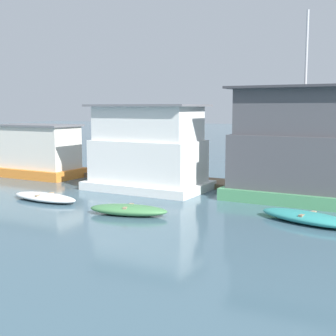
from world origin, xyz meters
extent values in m
plane|color=#426070|center=(0.00, 0.00, 0.00)|extent=(200.00, 200.00, 0.00)
cube|color=brown|center=(0.00, 2.60, 0.15)|extent=(33.80, 2.19, 0.30)
cube|color=orange|center=(-10.86, 0.45, 0.30)|extent=(6.20, 3.22, 0.60)
cube|color=silver|center=(-10.86, 0.45, 1.99)|extent=(5.56, 2.58, 2.77)
cube|color=slate|center=(-10.86, 0.45, 3.43)|extent=(5.86, 2.88, 0.12)
cube|color=white|center=(-1.67, -0.29, 0.23)|extent=(6.62, 4.17, 0.46)
cube|color=white|center=(-1.67, -0.29, 1.63)|extent=(5.92, 3.48, 2.33)
cube|color=white|center=(-1.67, -0.29, 3.72)|extent=(5.53, 3.09, 1.86)
cube|color=slate|center=(-1.67, -0.29, 4.72)|extent=(6.22, 3.78, 0.12)
cube|color=#4C9360|center=(6.71, 0.35, 0.30)|extent=(7.43, 3.42, 0.60)
cube|color=#4C4C51|center=(6.71, 0.35, 1.93)|extent=(6.83, 2.82, 2.66)
cube|color=#4C4C51|center=(6.71, 0.35, 4.39)|extent=(6.36, 2.35, 2.26)
cube|color=#38383D|center=(6.71, 0.35, 5.58)|extent=(7.13, 3.12, 0.12)
cylinder|color=#B2B2B7|center=(6.76, 0.35, 7.40)|extent=(0.12, 0.12, 3.51)
ellipsoid|color=white|center=(-4.45, -5.64, 0.19)|extent=(4.08, 1.61, 0.37)
cube|color=#997F60|center=(-4.45, -5.64, 0.32)|extent=(0.23, 1.15, 0.08)
ellipsoid|color=#47844C|center=(0.93, -6.21, 0.23)|extent=(3.67, 2.01, 0.46)
cube|color=#997F60|center=(0.93, -6.21, 0.39)|extent=(0.40, 1.01, 0.08)
ellipsoid|color=teal|center=(8.00, -3.90, 0.22)|extent=(4.36, 2.53, 0.45)
cube|color=#997F60|center=(8.00, -3.90, 0.38)|extent=(0.49, 1.16, 0.08)
cylinder|color=brown|center=(6.39, 1.25, 1.00)|extent=(0.25, 0.25, 2.00)
cylinder|color=brown|center=(-9.30, 1.25, 1.03)|extent=(0.23, 0.23, 2.05)
camera|label=1|loc=(11.97, -22.64, 4.62)|focal=50.00mm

